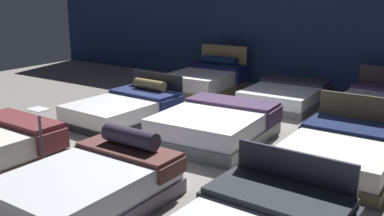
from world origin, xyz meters
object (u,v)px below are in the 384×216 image
object	(u,v)px
bed_4	(215,125)
bed_5	(344,152)
bed_1	(89,187)
price_sign	(43,153)
bed_8	(383,106)
bed_3	(126,108)
bed_7	(286,95)
bed_6	(206,80)

from	to	relation	value
bed_4	bed_5	size ratio (longest dim) A/B	1.02
bed_1	price_sign	world-z (taller)	price_sign
bed_8	price_sign	world-z (taller)	price_sign
bed_1	bed_8	bearing A→B (deg)	71.55
bed_3	price_sign	size ratio (longest dim) A/B	2.20
bed_3	price_sign	distance (m)	2.99
bed_4	bed_3	bearing A→B (deg)	174.82
bed_3	price_sign	world-z (taller)	price_sign
bed_3	price_sign	bearing A→B (deg)	-66.81
bed_5	price_sign	world-z (taller)	price_sign
bed_3	bed_7	distance (m)	3.63
bed_4	bed_8	xyz separation A→B (m)	(2.09, 3.09, -0.03)
bed_1	bed_4	distance (m)	2.92
bed_1	bed_5	distance (m)	3.63
bed_1	bed_3	world-z (taller)	bed_3
bed_3	bed_7	bearing A→B (deg)	55.88
bed_1	bed_4	bearing A→B (deg)	91.01
bed_1	bed_8	distance (m)	6.36
bed_5	bed_8	world-z (taller)	bed_8
bed_5	bed_7	xyz separation A→B (m)	(-2.13, 2.98, -0.03)
bed_5	bed_8	size ratio (longest dim) A/B	1.05
bed_8	bed_4	bearing A→B (deg)	-122.33
bed_1	bed_3	bearing A→B (deg)	126.23
bed_3	bed_7	world-z (taller)	bed_3
bed_1	bed_5	size ratio (longest dim) A/B	0.98
bed_4	bed_6	xyz separation A→B (m)	(-2.16, 3.12, 0.03)
price_sign	bed_1	bearing A→B (deg)	-10.31
bed_3	bed_7	xyz separation A→B (m)	(2.17, 2.92, -0.02)
bed_6	price_sign	distance (m)	5.94
bed_8	bed_1	bearing A→B (deg)	-107.19
bed_5	price_sign	distance (m)	4.24
bed_7	bed_5	bearing A→B (deg)	-56.12
price_sign	bed_5	bearing A→B (deg)	40.01
bed_8	bed_5	bearing A→B (deg)	-86.74
bed_1	bed_5	world-z (taller)	bed_5
bed_5	bed_1	bearing A→B (deg)	-126.50
bed_7	bed_3	bearing A→B (deg)	-128.30
bed_3	bed_5	bearing A→B (deg)	1.66
bed_1	price_sign	size ratio (longest dim) A/B	2.05
bed_1	bed_7	distance (m)	5.91
bed_5	bed_8	xyz separation A→B (m)	(-0.08, 3.09, -0.00)
bed_3	bed_8	xyz separation A→B (m)	(4.21, 3.02, 0.01)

